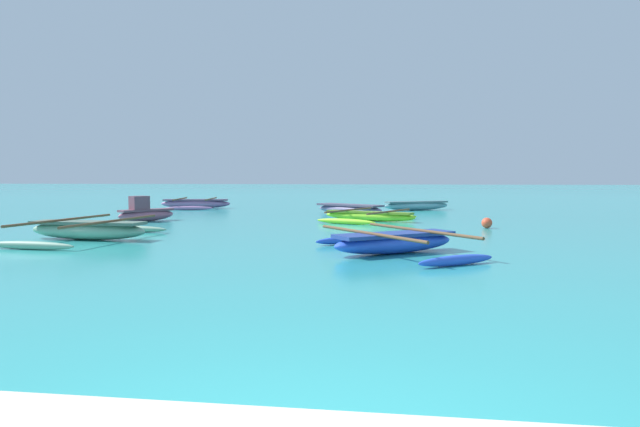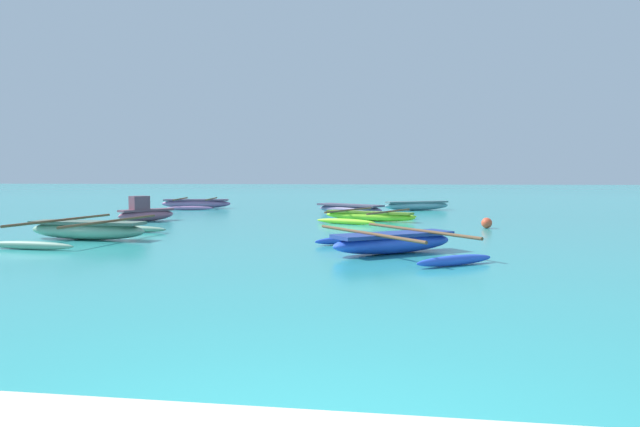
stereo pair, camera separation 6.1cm
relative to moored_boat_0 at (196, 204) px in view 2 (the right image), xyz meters
name	(u,v)px [view 2 (the right image)]	position (x,y,z in m)	size (l,w,h in m)	color
moored_boat_0	(196,204)	(0.00, 0.00, 0.00)	(3.71, 3.80, 0.54)	#9E679B
moored_boat_1	(417,205)	(11.63, -0.12, 0.00)	(3.44, 2.28, 0.46)	#76ACB9
moored_boat_2	(87,230)	(2.54, -14.89, 0.01)	(3.46, 4.68, 0.55)	#7DA88C
moored_boat_3	(369,216)	(9.65, -7.29, -0.06)	(3.75, 4.43, 0.42)	#A2EA2C
moored_boat_4	(145,212)	(1.27, -8.74, 0.09)	(1.73, 2.19, 0.97)	#AC5D78
moored_boat_5	(350,209)	(8.57, -3.68, 0.00)	(3.43, 2.76, 0.46)	slate
moored_boat_6	(394,242)	(10.75, -16.43, -0.01)	(3.98, 4.45, 0.51)	blue
mooring_buoy_0	(487,223)	(13.67, -9.85, -0.08)	(0.35, 0.35, 0.35)	#E54C2D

